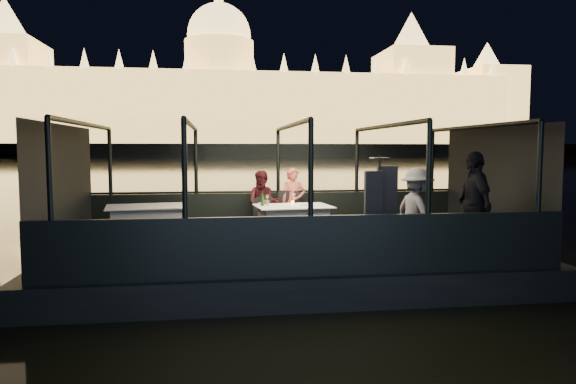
{
  "coord_description": "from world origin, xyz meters",
  "views": [
    {
      "loc": [
        -1.35,
        -9.32,
        2.37
      ],
      "look_at": [
        0.0,
        0.4,
        1.55
      ],
      "focal_mm": 32.0,
      "sensor_mm": 36.0,
      "label": 1
    }
  ],
  "objects": [
    {
      "name": "chair_port_left",
      "position": [
        -0.41,
        1.15,
        0.95
      ],
      "size": [
        0.41,
        0.41,
        0.85
      ],
      "primitive_type": "cube",
      "rotation": [
        0.0,
        0.0,
        -0.04
      ],
      "color": "black",
      "rests_on": "boat_deck"
    },
    {
      "name": "river_water",
      "position": [
        0.0,
        80.0,
        0.0
      ],
      "size": [
        500.0,
        500.0,
        0.0
      ],
      "primitive_type": "plane",
      "color": "black",
      "rests_on": "ground"
    },
    {
      "name": "canopy_ribs",
      "position": [
        0.0,
        0.0,
        1.65
      ],
      "size": [
        8.0,
        4.0,
        2.3
      ],
      "primitive_type": null,
      "color": "black",
      "rests_on": "boat_deck"
    },
    {
      "name": "passenger_stripe",
      "position": [
        2.06,
        -0.93,
        1.35
      ],
      "size": [
        0.79,
        1.12,
        1.56
      ],
      "primitive_type": "imported",
      "rotation": [
        0.0,
        0.0,
        1.81
      ],
      "color": "silver",
      "rests_on": "boat_deck"
    },
    {
      "name": "end_wall_aft",
      "position": [
        4.0,
        0.0,
        1.65
      ],
      "size": [
        0.02,
        4.0,
        2.3
      ],
      "primitive_type": null,
      "color": "black",
      "rests_on": "boat_deck"
    },
    {
      "name": "wine_glass_white",
      "position": [
        -0.38,
        0.61,
        1.36
      ],
      "size": [
        0.09,
        0.09,
        0.21
      ],
      "primitive_type": null,
      "rotation": [
        0.0,
        0.0,
        -0.41
      ],
      "color": "white",
      "rests_on": "dining_table_central"
    },
    {
      "name": "plate_near",
      "position": [
        0.36,
        0.61,
        1.27
      ],
      "size": [
        0.31,
        0.31,
        0.01
      ],
      "primitive_type": "cylinder",
      "rotation": [
        0.0,
        0.0,
        -0.39
      ],
      "color": "silver",
      "rests_on": "dining_table_central"
    },
    {
      "name": "boat_hull",
      "position": [
        0.0,
        0.0,
        0.0
      ],
      "size": [
        8.6,
        4.4,
        1.0
      ],
      "primitive_type": "cube",
      "color": "black",
      "rests_on": "river_water"
    },
    {
      "name": "bread_basket",
      "position": [
        -0.39,
        0.93,
        1.31
      ],
      "size": [
        0.23,
        0.23,
        0.07
      ],
      "primitive_type": "cylinder",
      "rotation": [
        0.0,
        0.0,
        0.37
      ],
      "color": "brown",
      "rests_on": "dining_table_central"
    },
    {
      "name": "parliament_building",
      "position": [
        0.0,
        175.0,
        29.0
      ],
      "size": [
        220.0,
        32.0,
        60.0
      ],
      "primitive_type": null,
      "color": "#F2D18C",
      "rests_on": "embankment"
    },
    {
      "name": "dining_table_central",
      "position": [
        0.12,
        0.58,
        0.89
      ],
      "size": [
        1.55,
        1.19,
        0.77
      ],
      "primitive_type": "cube",
      "rotation": [
        0.0,
        0.0,
        0.1
      ],
      "color": "silver",
      "rests_on": "boat_deck"
    },
    {
      "name": "coat_stand",
      "position": [
        1.2,
        -1.48,
        1.4
      ],
      "size": [
        0.61,
        0.55,
        1.78
      ],
      "primitive_type": null,
      "rotation": [
        0.0,
        0.0,
        -0.39
      ],
      "color": "black",
      "rests_on": "boat_deck"
    },
    {
      "name": "wine_glass_red",
      "position": [
        0.19,
        0.91,
        1.36
      ],
      "size": [
        0.07,
        0.07,
        0.2
      ],
      "primitive_type": null,
      "rotation": [
        0.0,
        0.0,
        -0.08
      ],
      "color": "silver",
      "rests_on": "dining_table_central"
    },
    {
      "name": "plate_far",
      "position": [
        -0.41,
        0.99,
        1.27
      ],
      "size": [
        0.32,
        0.32,
        0.02
      ],
      "primitive_type": "cylinder",
      "rotation": [
        0.0,
        0.0,
        0.33
      ],
      "color": "white",
      "rests_on": "dining_table_central"
    },
    {
      "name": "amber_candle",
      "position": [
        0.15,
        0.83,
        1.31
      ],
      "size": [
        0.06,
        0.06,
        0.07
      ],
      "primitive_type": "cylinder",
      "rotation": [
        0.0,
        0.0,
        -0.23
      ],
      "color": "gold",
      "rests_on": "dining_table_central"
    },
    {
      "name": "embankment",
      "position": [
        0.0,
        210.0,
        1.0
      ],
      "size": [
        400.0,
        140.0,
        6.0
      ],
      "primitive_type": "cube",
      "color": "#423D33",
      "rests_on": "ground"
    },
    {
      "name": "person_man_maroon",
      "position": [
        -0.38,
        1.59,
        1.25
      ],
      "size": [
        0.79,
        0.68,
        1.41
      ],
      "primitive_type": "imported",
      "rotation": [
        0.0,
        0.0,
        -0.24
      ],
      "color": "#421218",
      "rests_on": "boat_deck"
    },
    {
      "name": "dining_table_aft",
      "position": [
        -2.7,
        0.75,
        0.89
      ],
      "size": [
        1.63,
        1.28,
        0.79
      ],
      "primitive_type": "cube",
      "rotation": [
        0.0,
        0.0,
        0.15
      ],
      "color": "silver",
      "rests_on": "boat_deck"
    },
    {
      "name": "gunwale_port",
      "position": [
        0.0,
        2.0,
        0.95
      ],
      "size": [
        8.0,
        0.08,
        0.9
      ],
      "primitive_type": "cube",
      "color": "black",
      "rests_on": "boat_deck"
    },
    {
      "name": "wine_bottle",
      "position": [
        -0.48,
        0.62,
        1.42
      ],
      "size": [
        0.08,
        0.08,
        0.29
      ],
      "primitive_type": "cylinder",
      "rotation": [
        0.0,
        0.0,
        0.25
      ],
      "color": "#153A16",
      "rests_on": "dining_table_central"
    },
    {
      "name": "chair_port_right",
      "position": [
        0.17,
        1.3,
        0.95
      ],
      "size": [
        0.58,
        0.58,
        0.97
      ],
      "primitive_type": "cube",
      "rotation": [
        0.0,
        0.0,
        -0.34
      ],
      "color": "black",
      "rests_on": "boat_deck"
    },
    {
      "name": "cabin_roof_glass",
      "position": [
        0.0,
        0.0,
        2.8
      ],
      "size": [
        8.0,
        4.0,
        0.02
      ],
      "primitive_type": null,
      "color": "#99B2B2",
      "rests_on": "boat_deck"
    },
    {
      "name": "boat_deck",
      "position": [
        0.0,
        0.0,
        0.48
      ],
      "size": [
        8.0,
        4.0,
        0.04
      ],
      "primitive_type": "cube",
      "color": "black",
      "rests_on": "boat_hull"
    },
    {
      "name": "cabin_glass_starboard",
      "position": [
        0.0,
        -2.0,
        2.1
      ],
      "size": [
        8.0,
        0.02,
        1.4
      ],
      "primitive_type": null,
      "color": "#99B2B2",
      "rests_on": "gunwale_starboard"
    },
    {
      "name": "person_woman_coral",
      "position": [
        0.28,
        1.53,
        1.25
      ],
      "size": [
        0.53,
        0.35,
        1.47
      ],
      "primitive_type": "imported",
      "rotation": [
        0.0,
        0.0,
        0.01
      ],
      "color": "#CD5A4A",
      "rests_on": "boat_deck"
    },
    {
      "name": "end_wall_fore",
      "position": [
        -4.0,
        0.0,
        1.65
      ],
      "size": [
        0.02,
        4.0,
        2.3
      ],
      "primitive_type": null,
      "color": "black",
      "rests_on": "boat_deck"
    },
    {
      "name": "gunwale_starboard",
      "position": [
        0.0,
        -2.0,
        0.95
      ],
      "size": [
        8.0,
        0.08,
        0.9
      ],
      "primitive_type": "cube",
      "color": "black",
      "rests_on": "boat_deck"
    },
    {
      "name": "cabin_glass_port",
      "position": [
        0.0,
        2.0,
        2.1
      ],
      "size": [
        8.0,
        0.02,
        1.4
      ],
      "primitive_type": null,
      "color": "#99B2B2",
      "rests_on": "gunwale_port"
    },
    {
      "name": "passenger_dark",
      "position": [
        3.04,
        -1.06,
        1.35
      ],
      "size": [
        0.51,
        1.11,
        1.84
      ],
      "primitive_type": "imported",
      "rotation": [
        0.0,
        0.0,
        4.66
      ],
      "color": "black",
      "rests_on": "boat_deck"
    }
  ]
}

